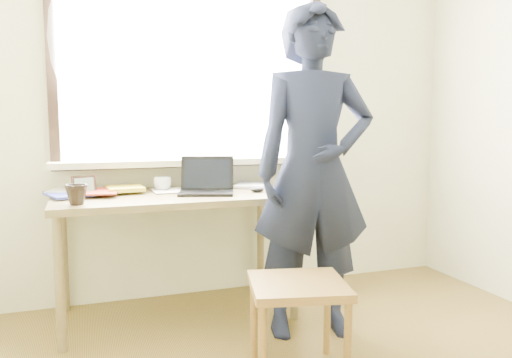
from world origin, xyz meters
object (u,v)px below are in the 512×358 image
object	(u,v)px
laptop	(207,185)
work_chair	(298,296)
desk	(175,207)
mug_white	(162,184)
person	(314,172)
mug_dark	(77,195)

from	to	relation	value
laptop	work_chair	xyz separation A→B (m)	(0.22, -0.88, -0.43)
desk	mug_white	xyz separation A→B (m)	(-0.05, 0.18, 0.12)
person	laptop	bearing A→B (deg)	147.38
desk	work_chair	bearing A→B (deg)	-65.79
mug_dark	work_chair	distance (m)	1.27
mug_dark	person	distance (m)	1.28
desk	person	size ratio (longest dim) A/B	0.77
laptop	mug_white	xyz separation A→B (m)	(-0.24, 0.22, -0.01)
desk	laptop	xyz separation A→B (m)	(0.19, -0.03, 0.13)
mug_white	mug_dark	size ratio (longest dim) A/B	0.96
person	work_chair	bearing A→B (deg)	-113.64
mug_dark	work_chair	xyz separation A→B (m)	(0.97, -0.69, -0.43)
person	desk	bearing A→B (deg)	154.26
desk	person	bearing A→B (deg)	-35.61
desk	mug_dark	bearing A→B (deg)	-158.26
desk	laptop	distance (m)	0.23
mug_white	person	bearing A→B (deg)	-42.47
mug_dark	person	xyz separation A→B (m)	(1.25, -0.27, 0.11)
mug_white	desk	bearing A→B (deg)	-75.00
work_chair	laptop	bearing A→B (deg)	104.20
desk	work_chair	xyz separation A→B (m)	(0.41, -0.91, -0.30)
mug_white	work_chair	xyz separation A→B (m)	(0.46, -1.09, -0.42)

